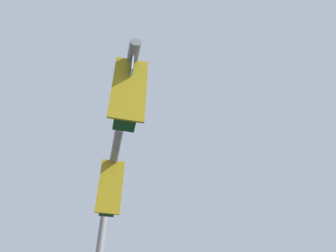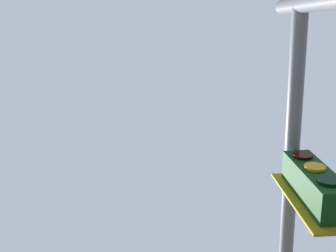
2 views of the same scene
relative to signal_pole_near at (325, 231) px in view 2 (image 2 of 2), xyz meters
name	(u,v)px [view 2 (image 2 of 2)]	position (x,y,z in m)	size (l,w,h in m)	color
signal_pole_near	(325,231)	(0.00, 0.00, 0.00)	(5.52, 0.60, 6.11)	gray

